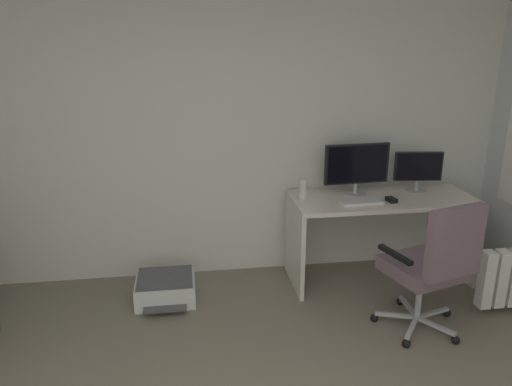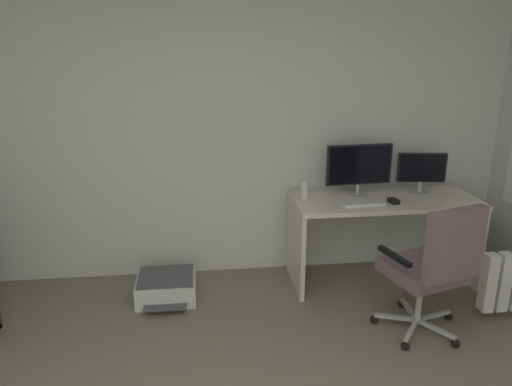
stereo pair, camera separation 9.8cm
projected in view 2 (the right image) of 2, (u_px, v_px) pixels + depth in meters
The scene contains 9 objects.
wall_back at pixel (206, 121), 4.12m from camera, with size 5.17×0.10×2.71m, color silver.
desk at pixel (383, 220), 4.15m from camera, with size 1.53×0.63×0.75m.
monitor_main at pixel (359, 166), 4.08m from camera, with size 0.56×0.18×0.44m.
monitor_secondary at pixel (422, 170), 4.15m from camera, with size 0.41×0.18×0.35m.
keyboard at pixel (363, 203), 3.94m from camera, with size 0.34×0.13×0.02m, color silver.
computer_mouse at pixel (393, 201), 3.96m from camera, with size 0.06×0.10×0.03m, color black.
desktop_speaker at pixel (304, 189), 4.03m from camera, with size 0.07×0.07×0.17m, color silver.
office_chair at pixel (433, 264), 3.34m from camera, with size 0.63×0.67×1.01m.
printer at pixel (166, 287), 3.98m from camera, with size 0.47×0.49×0.21m.
Camera 2 is at (-0.06, -1.37, 2.03)m, focal length 34.57 mm.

